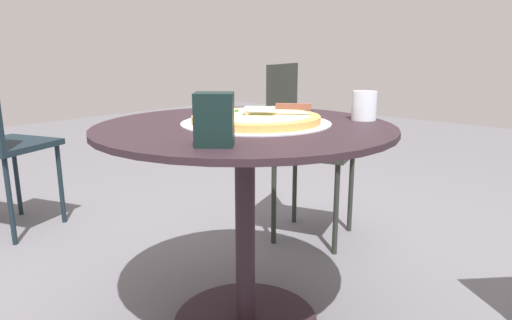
% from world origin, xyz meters
% --- Properties ---
extents(patio_table, '(0.92, 0.92, 0.69)m').
position_xyz_m(patio_table, '(0.00, 0.00, 0.51)').
color(patio_table, black).
rests_on(patio_table, ground).
extents(pizza_on_tray, '(0.47, 0.47, 0.05)m').
position_xyz_m(pizza_on_tray, '(0.01, 0.04, 0.70)').
color(pizza_on_tray, silver).
rests_on(pizza_on_tray, patio_table).
extents(pizza_server, '(0.20, 0.16, 0.02)m').
position_xyz_m(pizza_server, '(0.06, 0.08, 0.74)').
color(pizza_server, silver).
rests_on(pizza_server, pizza_on_tray).
extents(drinking_cup, '(0.08, 0.08, 0.09)m').
position_xyz_m(drinking_cup, '(0.23, 0.33, 0.74)').
color(drinking_cup, white).
rests_on(drinking_cup, patio_table).
extents(napkin_dispenser, '(0.12, 0.12, 0.13)m').
position_xyz_m(napkin_dispenser, '(0.16, -0.28, 0.75)').
color(napkin_dispenser, black).
rests_on(napkin_dispenser, patio_table).
extents(patio_chair_far, '(0.45, 0.45, 0.85)m').
position_xyz_m(patio_chair_far, '(-0.32, 0.75, 0.50)').
color(patio_chair_far, '#272C25').
rests_on(patio_chair_far, ground).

